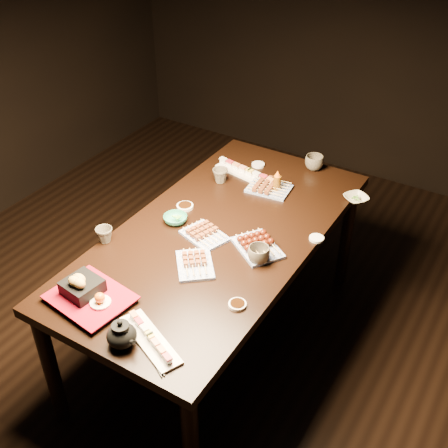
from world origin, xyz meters
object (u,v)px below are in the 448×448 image
at_px(teacup_near_left, 104,235).
at_px(edamame_bowl_cream, 356,199).
at_px(yakitori_plate_left, 269,185).
at_px(teacup_far_right, 314,163).
at_px(yakitori_plate_center, 204,232).
at_px(yakitori_plate_right, 195,261).
at_px(condiment_bottle, 277,181).
at_px(dining_table, 219,289).
at_px(tempura_tray, 89,290).
at_px(teacup_mid_right, 259,254).
at_px(sushi_platter_far, 246,171).
at_px(edamame_bowl_green, 175,219).
at_px(teacup_far_left, 220,176).
at_px(teapot, 121,333).
at_px(sushi_platter_near, 150,337).

bearing_deg(teacup_near_left, edamame_bowl_cream, 47.09).
bearing_deg(yakitori_plate_left, teacup_far_right, 65.10).
bearing_deg(yakitori_plate_left, yakitori_plate_center, -103.13).
relative_size(yakitori_plate_right, condiment_bottle, 1.70).
height_order(dining_table, tempura_tray, tempura_tray).
xyz_separation_m(edamame_bowl_cream, teacup_mid_right, (-0.20, -0.72, 0.03)).
bearing_deg(teacup_mid_right, sushi_platter_far, 123.82).
relative_size(yakitori_plate_left, teacup_far_right, 2.11).
distance_m(sushi_platter_far, edamame_bowl_green, 0.60).
distance_m(yakitori_plate_right, edamame_bowl_cream, 1.00).
distance_m(edamame_bowl_green, condiment_bottle, 0.61).
distance_m(tempura_tray, teacup_near_left, 0.42).
relative_size(dining_table, teacup_near_left, 21.95).
bearing_deg(sushi_platter_far, tempura_tray, 98.51).
height_order(edamame_bowl_green, teacup_far_left, teacup_far_left).
height_order(edamame_bowl_cream, tempura_tray, tempura_tray).
bearing_deg(condiment_bottle, teacup_mid_right, -70.58).
distance_m(teacup_near_left, teacup_far_left, 0.78).
distance_m(tempura_tray, condiment_bottle, 1.22).
relative_size(edamame_bowl_green, teapot, 0.86).
bearing_deg(teacup_far_right, yakitori_plate_left, -108.65).
bearing_deg(edamame_bowl_cream, tempura_tray, -117.06).
height_order(yakitori_plate_center, teacup_mid_right, teacup_mid_right).
height_order(yakitori_plate_right, teapot, teapot).
xyz_separation_m(sushi_platter_far, condiment_bottle, (0.23, -0.07, 0.04)).
height_order(teacup_near_left, teacup_far_left, teacup_far_left).
xyz_separation_m(edamame_bowl_green, teacup_near_left, (-0.20, -0.31, 0.02)).
distance_m(dining_table, teacup_far_left, 0.63).
distance_m(sushi_platter_near, tempura_tray, 0.36).
distance_m(edamame_bowl_cream, teacup_near_left, 1.32).
height_order(tempura_tray, teapot, tempura_tray).
bearing_deg(yakitori_plate_left, edamame_bowl_green, -122.77).
distance_m(sushi_platter_near, teacup_near_left, 0.70).
distance_m(dining_table, condiment_bottle, 0.66).
bearing_deg(teacup_mid_right, edamame_bowl_green, 173.76).
bearing_deg(yakitori_plate_right, sushi_platter_far, 153.80).
bearing_deg(condiment_bottle, yakitori_plate_center, -101.02).
xyz_separation_m(sushi_platter_far, edamame_bowl_cream, (0.63, 0.07, -0.01)).
relative_size(teacup_near_left, teacup_far_right, 0.76).
bearing_deg(teacup_mid_right, edamame_bowl_cream, 74.52).
distance_m(edamame_bowl_green, edamame_bowl_cream, 0.97).
distance_m(yakitori_plate_left, edamame_bowl_cream, 0.47).
height_order(sushi_platter_far, teacup_near_left, teacup_near_left).
xyz_separation_m(sushi_platter_near, yakitori_plate_center, (-0.19, 0.68, 0.01)).
relative_size(yakitori_plate_right, teacup_far_left, 2.49).
height_order(dining_table, yakitori_plate_left, yakitori_plate_left).
distance_m(yakitori_plate_left, teacup_far_left, 0.28).
height_order(edamame_bowl_cream, condiment_bottle, condiment_bottle).
xyz_separation_m(yakitori_plate_right, teacup_near_left, (-0.47, -0.07, 0.01)).
bearing_deg(teapot, yakitori_plate_center, 110.20).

